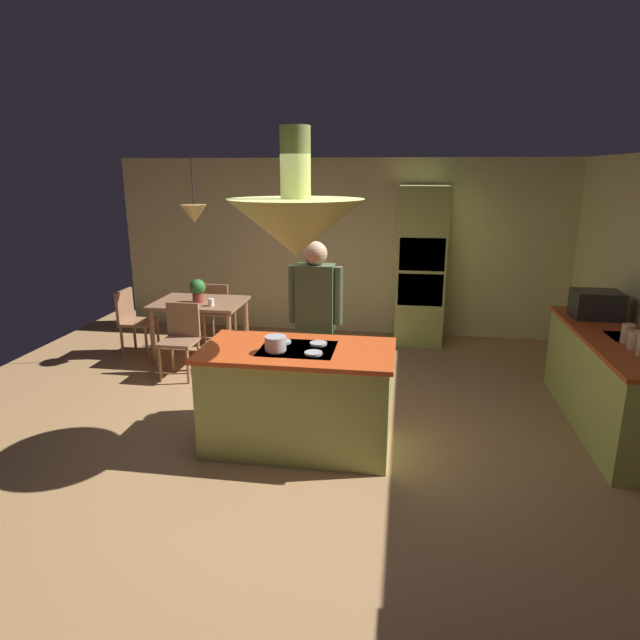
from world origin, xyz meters
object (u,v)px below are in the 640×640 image
object	(u,v)px
canister_tea	(628,333)
cooking_pot_on_cooktop	(275,343)
person_at_island	(315,317)
cup_on_table	(211,302)
oven_tower	(421,266)
kitchen_island	(298,397)
chair_facing_island	(181,335)
microwave_on_counter	(597,304)
potted_plant_on_table	(198,289)
chair_by_back_wall	(217,308)
canister_sugar	(636,340)
chair_at_corner	(133,318)
dining_table	(200,309)

from	to	relation	value
canister_tea	cooking_pot_on_cooktop	world-z (taller)	canister_tea
person_at_island	cup_on_table	world-z (taller)	person_at_island
oven_tower	cup_on_table	world-z (taller)	oven_tower
cup_on_table	canister_tea	size ratio (longest dim) A/B	0.53
person_at_island	canister_tea	size ratio (longest dim) A/B	10.28
kitchen_island	chair_facing_island	bearing A→B (deg)	139.34
oven_tower	microwave_on_counter	size ratio (longest dim) A/B	4.74
potted_plant_on_table	chair_facing_island	bearing A→B (deg)	-91.22
person_at_island	kitchen_island	bearing A→B (deg)	-92.93
oven_tower	potted_plant_on_table	bearing A→B (deg)	-156.58
chair_facing_island	chair_by_back_wall	distance (m)	1.28
chair_by_back_wall	microwave_on_counter	size ratio (longest dim) A/B	1.89
kitchen_island	microwave_on_counter	bearing A→B (deg)	27.19
canister_sugar	canister_tea	bearing A→B (deg)	90.00
chair_at_corner	canister_tea	world-z (taller)	canister_tea
chair_at_corner	microwave_on_counter	bearing A→B (deg)	-96.68
dining_table	chair_facing_island	distance (m)	0.66
chair_at_corner	microwave_on_counter	xyz separation A→B (m)	(5.48, -0.64, 0.54)
chair_facing_island	chair_by_back_wall	xyz separation A→B (m)	(0.00, 1.28, 0.00)
kitchen_island	canister_sugar	size ratio (longest dim) A/B	10.56
potted_plant_on_table	canister_tea	size ratio (longest dim) A/B	1.78
chair_at_corner	cup_on_table	world-z (taller)	chair_at_corner
chair_by_back_wall	microwave_on_counter	world-z (taller)	microwave_on_counter
chair_at_corner	potted_plant_on_table	bearing A→B (deg)	-93.88
kitchen_island	cup_on_table	distance (m)	2.42
person_at_island	canister_sugar	xyz separation A→B (m)	(2.80, -0.28, -0.01)
chair_at_corner	canister_tea	bearing A→B (deg)	-105.21
oven_tower	cup_on_table	xyz separation A→B (m)	(-2.57, -1.35, -0.28)
canister_tea	microwave_on_counter	bearing A→B (deg)	90.00
microwave_on_counter	cooking_pot_on_cooktop	bearing A→B (deg)	-152.10
canister_sugar	cooking_pot_on_cooktop	distance (m)	3.05
kitchen_island	person_at_island	bearing A→B (deg)	87.07
potted_plant_on_table	canister_sugar	bearing A→B (deg)	-19.51
cup_on_table	microwave_on_counter	distance (m)	4.33
person_at_island	chair_by_back_wall	size ratio (longest dim) A/B	1.99
canister_tea	cup_on_table	bearing A→B (deg)	163.45
cup_on_table	microwave_on_counter	bearing A→B (deg)	-5.73
chair_by_back_wall	cooking_pot_on_cooktop	bearing A→B (deg)	118.22
kitchen_island	chair_by_back_wall	bearing A→B (deg)	121.82
chair_facing_island	cooking_pot_on_cooktop	size ratio (longest dim) A/B	4.83
person_at_island	microwave_on_counter	distance (m)	2.90
dining_table	cooking_pot_on_cooktop	world-z (taller)	cooking_pot_on_cooktop
canister_tea	microwave_on_counter	world-z (taller)	microwave_on_counter
kitchen_island	chair_at_corner	bearing A→B (deg)	141.47
chair_facing_island	cup_on_table	distance (m)	0.58
chair_at_corner	microwave_on_counter	size ratio (longest dim) A/B	1.89
kitchen_island	chair_by_back_wall	size ratio (longest dim) A/B	1.90
chair_at_corner	cup_on_table	xyz separation A→B (m)	(1.17, -0.21, 0.30)
chair_at_corner	potted_plant_on_table	size ratio (longest dim) A/B	2.90
oven_tower	chair_facing_island	distance (m)	3.37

